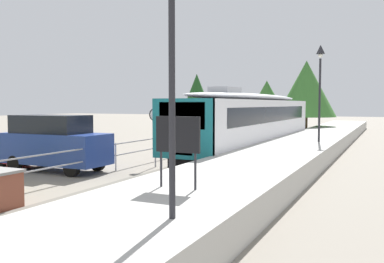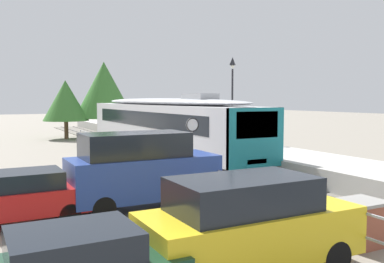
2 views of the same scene
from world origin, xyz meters
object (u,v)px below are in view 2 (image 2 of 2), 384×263
commuter_train (162,122)px  parked_hatchback_red (19,197)px  speed_limit_sign (192,134)px  parked_suv_yellow (249,224)px  parked_van_blue (142,169)px  brick_utility_cabinet (359,223)px  platform_lamp_mid_platform (232,83)px

commuter_train → parked_hatchback_red: 14.91m
speed_limit_sign → parked_suv_yellow: bearing=-110.8°
commuter_train → speed_limit_sign: 8.68m
speed_limit_sign → parked_van_blue: bearing=-139.4°
parked_van_blue → brick_utility_cabinet: bearing=-59.8°
speed_limit_sign → parked_suv_yellow: 9.69m
brick_utility_cabinet → parked_suv_yellow: (-3.42, -0.14, 0.49)m
parked_suv_yellow → parked_hatchback_red: size_ratio=1.14×
commuter_train → speed_limit_sign: size_ratio=7.21×
commuter_train → platform_lamp_mid_platform: (4.27, -1.51, 2.47)m
parked_suv_yellow → parked_hatchback_red: parked_suv_yellow is taller
speed_limit_sign → parked_hatchback_red: 7.97m
parked_hatchback_red → platform_lamp_mid_platform: bearing=35.8°
parked_suv_yellow → parked_hatchback_red: (-3.83, 5.97, -0.27)m
parked_suv_yellow → parked_van_blue: parked_van_blue is taller
parked_hatchback_red → brick_utility_cabinet: bearing=-38.8°
parked_van_blue → parked_hatchback_red: 3.84m
platform_lamp_mid_platform → parked_suv_yellow: platform_lamp_mid_platform is taller
brick_utility_cabinet → parked_van_blue: size_ratio=0.25×
platform_lamp_mid_platform → parked_suv_yellow: size_ratio=1.16×
platform_lamp_mid_platform → parked_van_blue: (-9.95, -9.84, -3.33)m
commuter_train → parked_van_blue: commuter_train is taller
speed_limit_sign → parked_hatchback_red: (-7.25, -3.03, -1.33)m
parked_suv_yellow → parked_hatchback_red: 7.10m
platform_lamp_mid_platform → parked_hatchback_red: bearing=-144.2°
platform_lamp_mid_platform → parked_van_blue: 14.38m
commuter_train → platform_lamp_mid_platform: platform_lamp_mid_platform is taller
speed_limit_sign → parked_van_blue: (-3.45, -2.95, -0.83)m
parked_hatchback_red → commuter_train: bearing=50.3°
parked_suv_yellow → parked_van_blue: bearing=90.2°
brick_utility_cabinet → parked_suv_yellow: 3.46m
parked_suv_yellow → parked_van_blue: (-0.02, 6.05, 0.23)m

